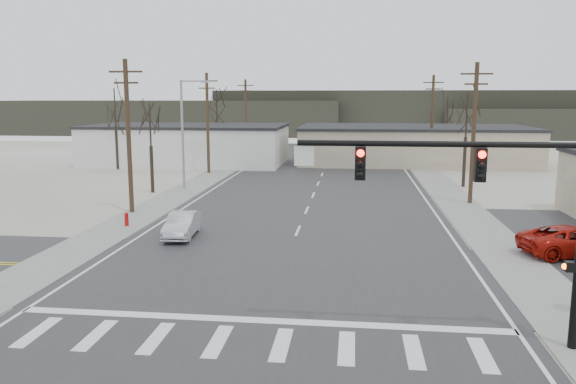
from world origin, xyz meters
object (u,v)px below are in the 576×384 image
Objects in this scene: fire_hydrant at (127,219)px; car_far_b at (338,144)px; traffic_signal_mast at (517,197)px; sedan_crossing at (182,225)px; car_parked_red at (574,241)px; car_far_a at (327,150)px.

fire_hydrant is 0.21× the size of car_far_b.
car_far_b is at bearing 96.11° from traffic_signal_mast.
sedan_crossing is 55.34m from car_far_b.
traffic_signal_mast is at bearing 137.25° from car_parked_red.
car_parked_red is at bearing -89.74° from car_far_b.
traffic_signal_mast reaches higher than car_far_a.
traffic_signal_mast is 12.82m from car_parked_red.
car_far_b is at bearing -110.35° from car_far_a.
car_parked_red is at bearing 61.47° from traffic_signal_mast.
car_far_b reaches higher than sedan_crossing.
car_parked_red is (13.00, -56.30, 0.00)m from car_far_b.
fire_hydrant is at bearing 141.87° from traffic_signal_mast.
traffic_signal_mast is 1.74× the size of car_parked_red.
car_parked_red reaches higher than fire_hydrant.
car_far_a is at bearing 78.02° from sedan_crossing.
car_parked_red is at bearing -8.29° from fire_hydrant.
traffic_signal_mast is 2.23× the size of sedan_crossing.
car_parked_red is at bearing -8.51° from sedan_crossing.
car_parked_red is (23.92, -3.48, 0.30)m from fire_hydrant.
traffic_signal_mast is at bearing -45.26° from sedan_crossing.
sedan_crossing is 0.77× the size of car_far_a.
fire_hydrant is at bearing 148.08° from sedan_crossing.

